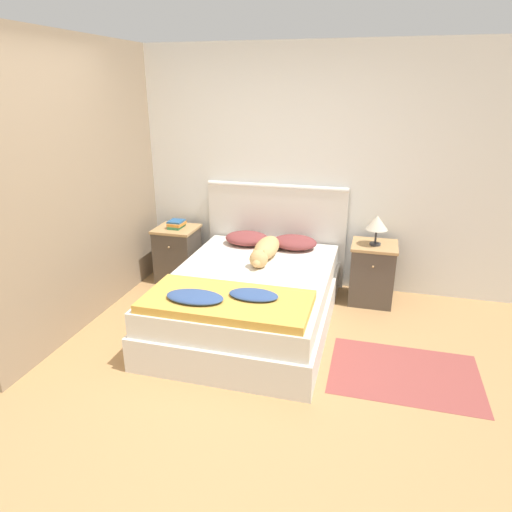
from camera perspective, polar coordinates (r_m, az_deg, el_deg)
The scene contains 14 objects.
ground_plane at distance 3.63m, azimuth -6.49°, elevation -15.49°, with size 16.00×16.00×0.00m, color tan.
wall_back at distance 5.05m, azimuth 1.82°, elevation 10.82°, with size 9.00×0.06×2.55m.
wall_side_left at distance 4.63m, azimuth -19.13°, elevation 8.82°, with size 0.06×3.10×2.55m.
bed at distance 4.29m, azimuth -0.72°, elevation -5.41°, with size 1.48×2.07×0.51m.
headboard at distance 5.12m, azimuth 2.47°, elevation 3.02°, with size 1.56×0.06×1.13m.
nightstand_left at distance 5.30m, azimuth -9.75°, elevation 0.27°, with size 0.45×0.45×0.63m.
nightstand_right at distance 4.85m, azimuth 14.32°, elevation -2.05°, with size 0.45×0.45×0.63m.
pillow_left at distance 4.95m, azimuth -1.14°, elevation 2.24°, with size 0.47×0.37×0.13m.
pillow_right at distance 4.84m, azimuth 4.81°, elevation 1.72°, with size 0.47×0.37×0.13m.
quilt at distance 3.59m, azimuth -3.81°, elevation -5.59°, with size 1.32×0.64×0.12m.
dog at distance 4.54m, azimuth 1.18°, elevation 0.77°, with size 0.23×0.81×0.19m.
book_stack at distance 5.20m, azimuth -9.90°, elevation 3.95°, with size 0.17×0.21×0.08m.
table_lamp at distance 4.65m, azimuth 14.89°, elevation 3.96°, with size 0.22×0.22×0.30m.
rug at distance 3.89m, azimuth 18.04°, elevation -13.78°, with size 1.15×0.81×0.00m.
Camera 1 is at (1.14, -2.71, 2.13)m, focal length 32.00 mm.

